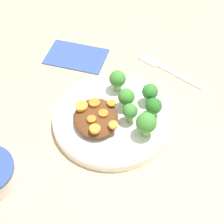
{
  "coord_description": "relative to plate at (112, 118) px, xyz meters",
  "views": [
    {
      "loc": [
        -0.03,
        -0.52,
        0.65
      ],
      "look_at": [
        0.0,
        0.0,
        0.03
      ],
      "focal_mm": 60.0,
      "sensor_mm": 36.0,
      "label": 1
    }
  ],
  "objects": [
    {
      "name": "ground_plane",
      "position": [
        0.0,
        0.0,
        -0.01
      ],
      "size": [
        4.0,
        4.0,
        0.0
      ],
      "primitive_type": "plane",
      "color": "tan"
    },
    {
      "name": "plate",
      "position": [
        0.0,
        0.0,
        0.0
      ],
      "size": [
        0.26,
        0.26,
        0.02
      ],
      "color": "white",
      "rests_on": "ground_plane"
    },
    {
      "name": "stew_mound",
      "position": [
        -0.04,
        -0.01,
        0.02
      ],
      "size": [
        0.1,
        0.11,
        0.02
      ],
      "primitive_type": "ellipsoid",
      "color": "#5B3319",
      "rests_on": "plate"
    },
    {
      "name": "broccoli_floret_0",
      "position": [
        0.03,
        0.03,
        0.04
      ],
      "size": [
        0.04,
        0.04,
        0.05
      ],
      "color": "#7FA85B",
      "rests_on": "plate"
    },
    {
      "name": "broccoli_floret_1",
      "position": [
        0.09,
        -0.0,
        0.03
      ],
      "size": [
        0.04,
        0.04,
        0.05
      ],
      "color": "#7FA85B",
      "rests_on": "plate"
    },
    {
      "name": "broccoli_floret_2",
      "position": [
        0.04,
        -0.01,
        0.04
      ],
      "size": [
        0.03,
        0.03,
        0.05
      ],
      "color": "#7FA85B",
      "rests_on": "plate"
    },
    {
      "name": "broccoli_floret_3",
      "position": [
        0.09,
        0.04,
        0.04
      ],
      "size": [
        0.04,
        0.04,
        0.05
      ],
      "color": "#759E51",
      "rests_on": "plate"
    },
    {
      "name": "broccoli_floret_4",
      "position": [
        0.02,
        0.08,
        0.04
      ],
      "size": [
        0.04,
        0.04,
        0.05
      ],
      "color": "#7FA85B",
      "rests_on": "plate"
    },
    {
      "name": "broccoli_floret_5",
      "position": [
        0.07,
        -0.05,
        0.04
      ],
      "size": [
        0.04,
        0.04,
        0.06
      ],
      "color": "#7FA85B",
      "rests_on": "plate"
    },
    {
      "name": "carrot_slice_0",
      "position": [
        -0.02,
        -0.01,
        0.03
      ],
      "size": [
        0.02,
        0.02,
        0.0
      ],
      "primitive_type": "cylinder",
      "color": "orange",
      "rests_on": "stew_mound"
    },
    {
      "name": "carrot_slice_1",
      "position": [
        -0.06,
        0.01,
        0.03
      ],
      "size": [
        0.03,
        0.03,
        0.01
      ],
      "primitive_type": "cylinder",
      "color": "orange",
      "rests_on": "stew_mound"
    },
    {
      "name": "carrot_slice_2",
      "position": [
        -0.04,
        -0.03,
        0.03
      ],
      "size": [
        0.02,
        0.02,
        0.01
      ],
      "primitive_type": "cylinder",
      "color": "orange",
      "rests_on": "stew_mound"
    },
    {
      "name": "carrot_slice_3",
      "position": [
        -0.0,
        0.02,
        0.03
      ],
      "size": [
        0.02,
        0.02,
        0.0
      ],
      "primitive_type": "cylinder",
      "color": "orange",
      "rests_on": "stew_mound"
    },
    {
      "name": "carrot_slice_4",
      "position": [
        -0.04,
        -0.05,
        0.03
      ],
      "size": [
        0.02,
        0.02,
        0.01
      ],
      "primitive_type": "cylinder",
      "color": "orange",
      "rests_on": "stew_mound"
    },
    {
      "name": "carrot_slice_5",
      "position": [
        -0.04,
        0.02,
        0.03
      ],
      "size": [
        0.02,
        0.02,
        0.01
      ],
      "primitive_type": "cylinder",
      "color": "orange",
      "rests_on": "stew_mound"
    },
    {
      "name": "carrot_slice_6",
      "position": [
        -0.0,
        -0.05,
        0.03
      ],
      "size": [
        0.02,
        0.02,
        0.01
      ],
      "primitive_type": "cylinder",
      "color": "orange",
      "rests_on": "stew_mound"
    },
    {
      "name": "fork",
      "position": [
        0.14,
        0.17,
        -0.01
      ],
      "size": [
        0.15,
        0.14,
        0.01
      ],
      "rotation": [
        0.0,
        0.0,
        8.67
      ],
      "color": "#BBBBBB",
      "rests_on": "ground_plane"
    },
    {
      "name": "napkin",
      "position": [
        -0.08,
        0.22,
        -0.01
      ],
      "size": [
        0.18,
        0.14,
        0.01
      ],
      "rotation": [
        0.0,
        0.0,
        -0.34
      ],
      "color": "#334C8C",
      "rests_on": "ground_plane"
    }
  ]
}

